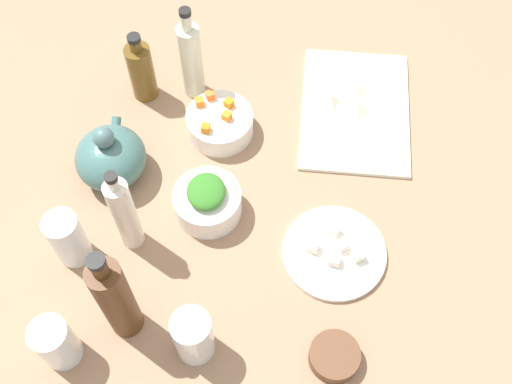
# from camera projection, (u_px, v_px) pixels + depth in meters

# --- Properties ---
(tabletop) EXTENTS (1.90, 1.90, 0.03)m
(tabletop) POSITION_uv_depth(u_px,v_px,m) (256.00, 207.00, 1.35)
(tabletop) COLOR #987458
(tabletop) RESTS_ON ground
(cutting_board) EXTENTS (0.35, 0.25, 0.01)m
(cutting_board) POSITION_uv_depth(u_px,v_px,m) (355.00, 110.00, 1.45)
(cutting_board) COLOR silver
(cutting_board) RESTS_ON tabletop
(plate_tofu) EXTENTS (0.21, 0.21, 0.01)m
(plate_tofu) POSITION_uv_depth(u_px,v_px,m) (334.00, 253.00, 1.27)
(plate_tofu) COLOR white
(plate_tofu) RESTS_ON tabletop
(bowl_greens) EXTENTS (0.14, 0.14, 0.06)m
(bowl_greens) POSITION_uv_depth(u_px,v_px,m) (208.00, 203.00, 1.30)
(bowl_greens) COLOR white
(bowl_greens) RESTS_ON tabletop
(bowl_carrots) EXTENTS (0.15, 0.15, 0.06)m
(bowl_carrots) POSITION_uv_depth(u_px,v_px,m) (220.00, 124.00, 1.41)
(bowl_carrots) COLOR white
(bowl_carrots) RESTS_ON tabletop
(bowl_small_side) EXTENTS (0.09, 0.09, 0.03)m
(bowl_small_side) POSITION_uv_depth(u_px,v_px,m) (334.00, 356.00, 1.15)
(bowl_small_side) COLOR brown
(bowl_small_side) RESTS_ON tabletop
(teapot) EXTENTS (0.17, 0.15, 0.15)m
(teapot) POSITION_uv_depth(u_px,v_px,m) (111.00, 157.00, 1.32)
(teapot) COLOR #406966
(teapot) RESTS_ON tabletop
(bottle_0) EXTENTS (0.06, 0.06, 0.29)m
(bottle_0) POSITION_uv_depth(u_px,v_px,m) (116.00, 299.00, 1.09)
(bottle_0) COLOR #4F2F17
(bottle_0) RESTS_ON tabletop
(bottle_1) EXTENTS (0.06, 0.06, 0.19)m
(bottle_1) POSITION_uv_depth(u_px,v_px,m) (141.00, 71.00, 1.42)
(bottle_1) COLOR brown
(bottle_1) RESTS_ON tabletop
(bottle_2) EXTENTS (0.05, 0.05, 0.24)m
(bottle_2) POSITION_uv_depth(u_px,v_px,m) (124.00, 214.00, 1.20)
(bottle_2) COLOR beige
(bottle_2) RESTS_ON tabletop
(bottle_3) EXTENTS (0.05, 0.05, 0.25)m
(bottle_3) POSITION_uv_depth(u_px,v_px,m) (191.00, 59.00, 1.40)
(bottle_3) COLOR silver
(bottle_3) RESTS_ON tabletop
(drinking_glass_0) EXTENTS (0.07, 0.07, 0.12)m
(drinking_glass_0) POSITION_uv_depth(u_px,v_px,m) (56.00, 343.00, 1.12)
(drinking_glass_0) COLOR white
(drinking_glass_0) RESTS_ON tabletop
(drinking_glass_1) EXTENTS (0.07, 0.07, 0.13)m
(drinking_glass_1) POSITION_uv_depth(u_px,v_px,m) (68.00, 238.00, 1.22)
(drinking_glass_1) COLOR white
(drinking_glass_1) RESTS_ON tabletop
(drinking_glass_2) EXTENTS (0.07, 0.07, 0.13)m
(drinking_glass_2) POSITION_uv_depth(u_px,v_px,m) (193.00, 336.00, 1.12)
(drinking_glass_2) COLOR white
(drinking_glass_2) RESTS_ON tabletop
(carrot_cube_0) EXTENTS (0.02, 0.02, 0.02)m
(carrot_cube_0) POSITION_uv_depth(u_px,v_px,m) (227.00, 116.00, 1.37)
(carrot_cube_0) COLOR orange
(carrot_cube_0) RESTS_ON bowl_carrots
(carrot_cube_1) EXTENTS (0.02, 0.02, 0.02)m
(carrot_cube_1) POSITION_uv_depth(u_px,v_px,m) (206.00, 128.00, 1.35)
(carrot_cube_1) COLOR orange
(carrot_cube_1) RESTS_ON bowl_carrots
(carrot_cube_2) EXTENTS (0.02, 0.02, 0.02)m
(carrot_cube_2) POSITION_uv_depth(u_px,v_px,m) (210.00, 95.00, 1.40)
(carrot_cube_2) COLOR orange
(carrot_cube_2) RESTS_ON bowl_carrots
(carrot_cube_3) EXTENTS (0.02, 0.02, 0.02)m
(carrot_cube_3) POSITION_uv_depth(u_px,v_px,m) (199.00, 102.00, 1.39)
(carrot_cube_3) COLOR orange
(carrot_cube_3) RESTS_ON bowl_carrots
(carrot_cube_4) EXTENTS (0.03, 0.03, 0.02)m
(carrot_cube_4) POSITION_uv_depth(u_px,v_px,m) (229.00, 103.00, 1.39)
(carrot_cube_4) COLOR orange
(carrot_cube_4) RESTS_ON bowl_carrots
(chopped_greens_mound) EXTENTS (0.09, 0.09, 0.03)m
(chopped_greens_mound) POSITION_uv_depth(u_px,v_px,m) (206.00, 191.00, 1.26)
(chopped_greens_mound) COLOR #347726
(chopped_greens_mound) RESTS_ON bowl_greens
(tofu_cube_0) EXTENTS (0.03, 0.03, 0.02)m
(tofu_cube_0) POSITION_uv_depth(u_px,v_px,m) (334.00, 260.00, 1.24)
(tofu_cube_0) COLOR white
(tofu_cube_0) RESTS_ON plate_tofu
(tofu_cube_1) EXTENTS (0.03, 0.03, 0.02)m
(tofu_cube_1) POSITION_uv_depth(u_px,v_px,m) (334.00, 230.00, 1.28)
(tofu_cube_1) COLOR white
(tofu_cube_1) RESTS_ON plate_tofu
(tofu_cube_2) EXTENTS (0.03, 0.03, 0.02)m
(tofu_cube_2) POSITION_uv_depth(u_px,v_px,m) (313.00, 247.00, 1.26)
(tofu_cube_2) COLOR #FBEBCC
(tofu_cube_2) RESTS_ON plate_tofu
(tofu_cube_3) EXTENTS (0.03, 0.03, 0.02)m
(tofu_cube_3) POSITION_uv_depth(u_px,v_px,m) (358.00, 256.00, 1.25)
(tofu_cube_3) COLOR white
(tofu_cube_3) RESTS_ON plate_tofu
(tofu_cube_4) EXTENTS (0.03, 0.03, 0.02)m
(tofu_cube_4) POSITION_uv_depth(u_px,v_px,m) (342.00, 245.00, 1.26)
(tofu_cube_4) COLOR white
(tofu_cube_4) RESTS_ON plate_tofu
(dumpling_0) EXTENTS (0.07, 0.06, 0.02)m
(dumpling_0) POSITION_uv_depth(u_px,v_px,m) (354.00, 88.00, 1.47)
(dumpling_0) COLOR beige
(dumpling_0) RESTS_ON cutting_board
(dumpling_1) EXTENTS (0.06, 0.06, 0.02)m
(dumpling_1) POSITION_uv_depth(u_px,v_px,m) (359.00, 107.00, 1.44)
(dumpling_1) COLOR beige
(dumpling_1) RESTS_ON cutting_board
(dumpling_2) EXTENTS (0.05, 0.05, 0.03)m
(dumpling_2) POSITION_uv_depth(u_px,v_px,m) (330.00, 99.00, 1.45)
(dumpling_2) COLOR beige
(dumpling_2) RESTS_ON cutting_board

